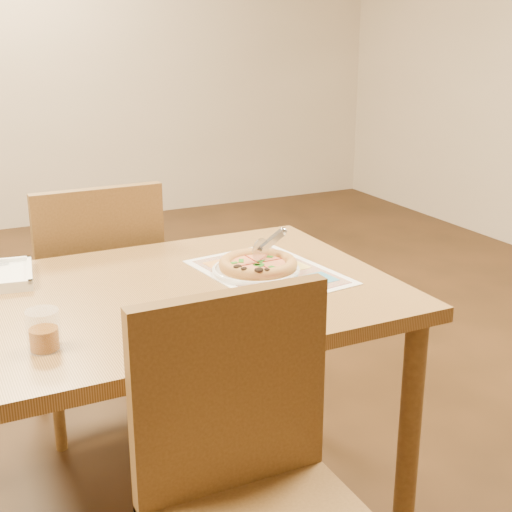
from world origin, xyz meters
name	(u,v)px	position (x,y,z in m)	size (l,w,h in m)	color
room	(138,43)	(0.00, 0.00, 1.35)	(7.00, 7.00, 7.00)	#37210F
dining_table	(152,324)	(0.00, 0.00, 0.63)	(1.30, 0.85, 0.72)	olive
chair_near	(251,466)	(0.00, -0.60, 0.57)	(0.42, 0.42, 0.47)	brown
chair_far	(96,279)	(0.00, 0.60, 0.57)	(0.42, 0.42, 0.47)	brown
plate	(256,271)	(0.32, 0.03, 0.73)	(0.25, 0.25, 0.01)	white
pizza	(258,264)	(0.33, 0.03, 0.75)	(0.22, 0.22, 0.03)	#D78E49
pizza_cutter	(269,243)	(0.37, 0.05, 0.80)	(0.13, 0.06, 0.08)	silver
glass_tumbler	(44,333)	(-0.31, -0.22, 0.76)	(0.07, 0.07, 0.09)	#783D09
menu	(269,272)	(0.36, 0.01, 0.72)	(0.32, 0.44, 0.01)	white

